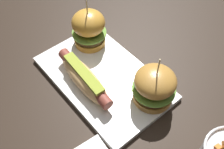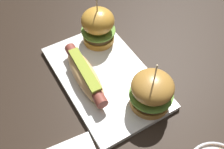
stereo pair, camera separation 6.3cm
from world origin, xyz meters
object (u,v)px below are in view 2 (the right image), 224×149
Objects in this scene: slider_left at (98,26)px; platter_main at (105,77)px; slider_right at (152,91)px; hot_dog at (85,74)px.

platter_main is at bearing -21.85° from slider_left.
platter_main is 0.14m from slider_left.
slider_right is (0.12, 0.05, 0.05)m from platter_main.
slider_left is 1.09× the size of slider_right.
slider_left is 0.24m from slider_right.
slider_left is (-0.12, 0.05, 0.06)m from platter_main.
slider_left is (-0.11, 0.10, 0.03)m from hot_dog.
hot_dog is 0.17m from slider_right.
hot_dog is 1.47× the size of slider_right.
slider_left is at bearing 158.15° from platter_main.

